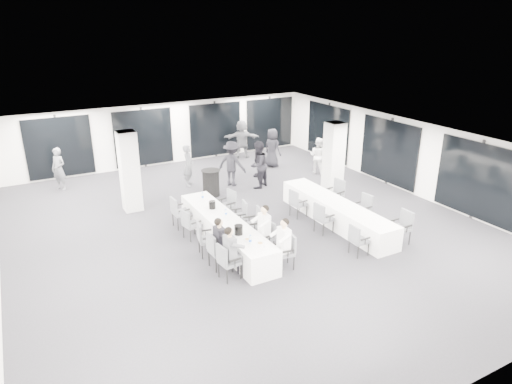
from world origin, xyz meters
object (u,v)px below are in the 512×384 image
chair_main_right_fourth (241,214)px  banquet_table_side (336,213)px  chair_main_right_mid (255,222)px  standing_guest_g (58,166)px  chair_main_right_far (228,203)px  chair_side_right_near (403,225)px  ice_bucket_near (239,230)px  ice_bucket_far (212,205)px  chair_main_left_fourth (190,223)px  standing_guest_b (258,162)px  standing_guest_f (242,136)px  chair_main_right_near (287,249)px  standing_guest_c (232,161)px  chair_side_right_mid (364,207)px  chair_side_left_far (297,202)px  chair_main_left_second (216,249)px  chair_side_right_far (336,192)px  standing_guest_a (188,163)px  banquet_table_main (225,231)px  cocktail_table (211,183)px  chair_side_left_mid (322,216)px  chair_main_right_second (267,235)px  standing_guest_e (272,145)px  chair_side_left_near (357,238)px  standing_guest_h (318,153)px  chair_main_left_far (178,210)px  chair_main_left_mid (204,237)px  standing_guest_d (258,156)px

chair_main_right_fourth → banquet_table_side: bearing=-99.4°
chair_main_right_mid → chair_main_right_fourth: chair_main_right_mid is taller
standing_guest_g → chair_main_right_far: bearing=-1.9°
chair_side_right_near → ice_bucket_near: size_ratio=3.78×
chair_side_right_near → ice_bucket_far: 5.76m
chair_main_left_fourth → chair_main_right_mid: bearing=46.8°
standing_guest_b → standing_guest_f: (1.37, 4.11, -0.01)m
chair_main_right_near → chair_side_right_near: 3.78m
banquet_table_side → chair_main_right_far: 3.53m
chair_main_right_far → standing_guest_c: 3.40m
chair_main_right_fourth → chair_side_right_mid: bearing=-100.6°
chair_side_right_near → ice_bucket_near: 4.90m
chair_side_left_far → ice_bucket_far: bearing=-102.2°
chair_main_left_second → chair_side_right_far: bearing=106.7°
chair_side_right_far → standing_guest_a: bearing=28.2°
banquet_table_main → standing_guest_b: bearing=49.8°
chair_side_right_far → cocktail_table: bearing=36.3°
chair_side_left_far → standing_guest_a: (-2.04, 4.74, 0.40)m
chair_main_right_far → standing_guest_a: (0.05, 3.80, 0.37)m
cocktail_table → chair_side_left_mid: (1.71, -4.69, 0.05)m
chair_main_right_second → chair_main_right_fourth: chair_main_right_fourth is taller
chair_main_right_near → standing_guest_e: (4.29, 8.07, 0.45)m
chair_side_right_near → chair_side_right_far: bearing=0.8°
standing_guest_a → standing_guest_g: size_ratio=0.99×
chair_side_left_near → standing_guest_f: (1.64, 10.37, 0.53)m
chair_main_right_second → standing_guest_f: bearing=-27.6°
chair_main_right_far → standing_guest_e: (4.28, 4.41, 0.42)m
standing_guest_h → chair_side_left_far: bearing=106.2°
cocktail_table → chair_side_right_far: 4.69m
chair_side_left_far → standing_guest_h: (3.42, 3.53, 0.35)m
chair_main_left_fourth → standing_guest_c: size_ratio=0.46×
chair_side_right_mid → chair_side_left_near: bearing=128.5°
chair_main_left_fourth → chair_main_right_mid: 1.96m
chair_side_left_far → chair_side_right_far: bearing=85.2°
chair_main_left_second → chair_main_left_far: (-0.00, 2.95, 0.00)m
chair_main_left_fourth → chair_side_right_mid: bearing=62.3°
chair_side_right_far → standing_guest_g: standing_guest_g is taller
chair_side_left_mid → standing_guest_f: bearing=163.3°
banquet_table_main → chair_main_left_far: bearing=116.4°
chair_main_left_mid → ice_bucket_far: 1.66m
cocktail_table → chair_main_left_fourth: cocktail_table is taller
standing_guest_a → chair_side_right_far: bearing=-106.7°
cocktail_table → chair_side_right_mid: size_ratio=1.04×
chair_main_left_far → standing_guest_f: standing_guest_f is taller
chair_side_left_near → chair_main_left_second: bearing=-108.3°
chair_main_left_far → chair_main_right_near: chair_main_left_far is taller
chair_side_left_near → standing_guest_d: standing_guest_d is taller
standing_guest_e → chair_main_left_second: bearing=121.9°
standing_guest_g → standing_guest_h: 10.53m
chair_main_right_far → standing_guest_h: standing_guest_h is taller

